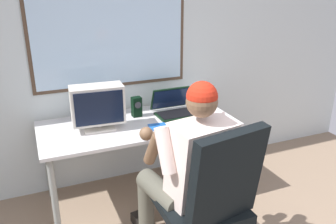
{
  "coord_description": "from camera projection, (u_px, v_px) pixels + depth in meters",
  "views": [
    {
      "loc": [
        -0.64,
        -0.49,
        1.8
      ],
      "look_at": [
        0.24,
        1.6,
        0.95
      ],
      "focal_mm": 36.63,
      "sensor_mm": 36.0,
      "label": 1
    }
  ],
  "objects": [
    {
      "name": "crt_monitor",
      "position": [
        98.0,
        105.0,
        2.68
      ],
      "size": [
        0.42,
        0.23,
        0.36
      ],
      "color": "beige",
      "rests_on": "desk"
    },
    {
      "name": "wall_rear",
      "position": [
        102.0,
        33.0,
        2.94
      ],
      "size": [
        5.73,
        0.08,
        2.8
      ],
      "color": "silver",
      "rests_on": "ground"
    },
    {
      "name": "person_seated",
      "position": [
        188.0,
        166.0,
        2.26
      ],
      "size": [
        0.58,
        0.8,
        1.28
      ],
      "color": "#535246",
      "rests_on": "ground"
    },
    {
      "name": "desk_speaker",
      "position": [
        137.0,
        107.0,
        2.98
      ],
      "size": [
        0.09,
        0.08,
        0.17
      ],
      "color": "black",
      "rests_on": "desk"
    },
    {
      "name": "wine_glass",
      "position": [
        208.0,
        110.0,
        2.87
      ],
      "size": [
        0.08,
        0.08,
        0.14
      ],
      "color": "silver",
      "rests_on": "desk"
    },
    {
      "name": "cd_case",
      "position": [
        158.0,
        127.0,
        2.78
      ],
      "size": [
        0.15,
        0.14,
        0.01
      ],
      "color": "blue",
      "rests_on": "desk"
    },
    {
      "name": "laptop",
      "position": [
        174.0,
        107.0,
        3.07
      ],
      "size": [
        0.36,
        0.32,
        0.22
      ],
      "color": "black",
      "rests_on": "desk"
    },
    {
      "name": "desk",
      "position": [
        138.0,
        131.0,
        2.9
      ],
      "size": [
        1.61,
        0.73,
        0.71
      ],
      "color": "gray",
      "rests_on": "ground"
    },
    {
      "name": "office_chair",
      "position": [
        213.0,
        196.0,
        2.07
      ],
      "size": [
        0.56,
        0.59,
        1.07
      ],
      "color": "black",
      "rests_on": "ground"
    }
  ]
}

